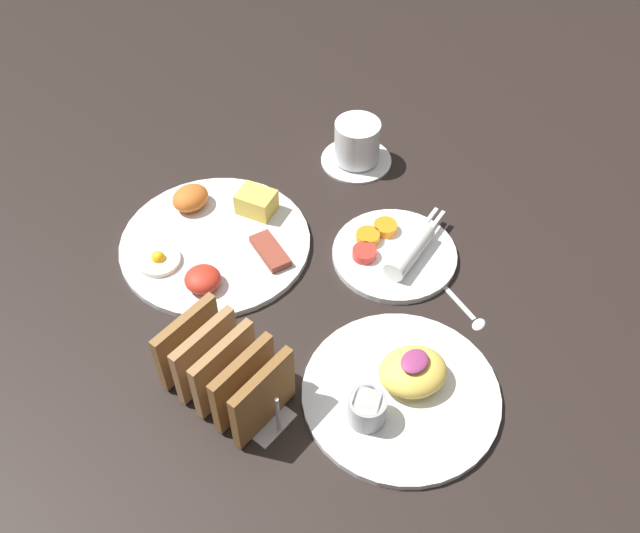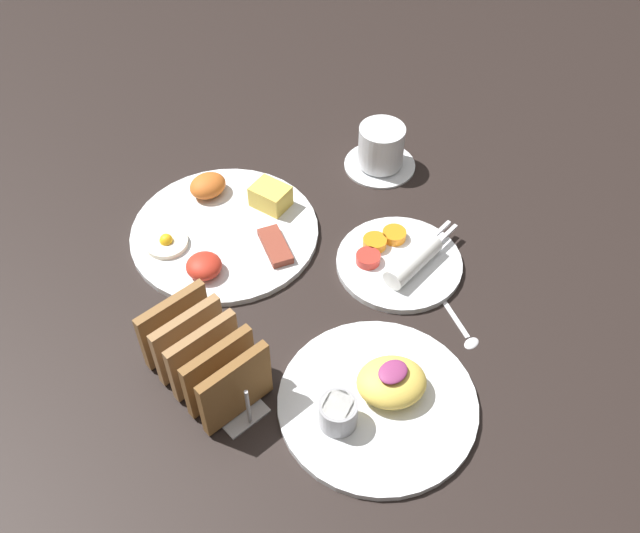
% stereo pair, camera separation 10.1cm
% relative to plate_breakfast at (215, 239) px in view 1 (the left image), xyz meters
% --- Properties ---
extents(ground_plane, '(3.00, 3.00, 0.00)m').
position_rel_plate_breakfast_xyz_m(ground_plane, '(0.01, -0.21, -0.01)').
color(ground_plane, black).
extents(plate_breakfast, '(0.29, 0.29, 0.05)m').
position_rel_plate_breakfast_xyz_m(plate_breakfast, '(0.00, 0.00, 0.00)').
color(plate_breakfast, white).
rests_on(plate_breakfast, ground_plane).
extents(plate_condiments, '(0.20, 0.19, 0.04)m').
position_rel_plate_breakfast_xyz_m(plate_condiments, '(0.15, -0.23, 0.00)').
color(plate_condiments, white).
rests_on(plate_condiments, ground_plane).
extents(plate_foreground, '(0.25, 0.25, 0.06)m').
position_rel_plate_breakfast_xyz_m(plate_foreground, '(-0.04, -0.37, 0.00)').
color(plate_foreground, white).
rests_on(plate_foreground, ground_plane).
extents(toast_rack, '(0.10, 0.18, 0.10)m').
position_rel_plate_breakfast_xyz_m(toast_rack, '(-0.18, -0.20, 0.04)').
color(toast_rack, '#B7B7BC').
rests_on(toast_rack, ground_plane).
extents(coffee_cup, '(0.12, 0.12, 0.08)m').
position_rel_plate_breakfast_xyz_m(coffee_cup, '(0.29, -0.05, 0.03)').
color(coffee_cup, white).
rests_on(coffee_cup, ground_plane).
extents(teaspoon, '(0.06, 0.12, 0.01)m').
position_rel_plate_breakfast_xyz_m(teaspoon, '(0.13, -0.36, -0.01)').
color(teaspoon, silver).
rests_on(teaspoon, ground_plane).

